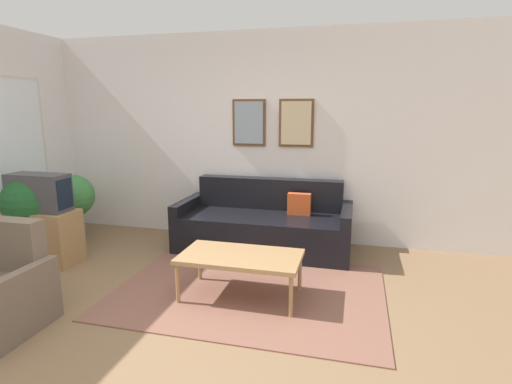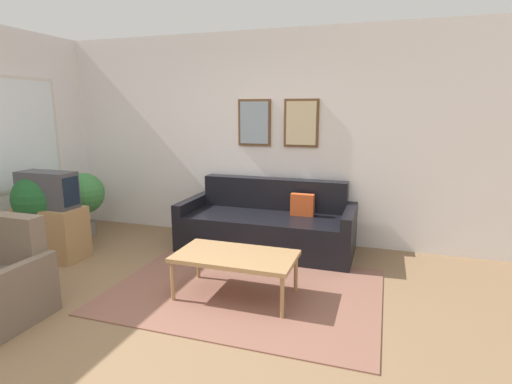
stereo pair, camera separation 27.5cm
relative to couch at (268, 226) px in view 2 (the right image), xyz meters
The scene contains 10 objects.
ground_plane 2.27m from the couch, 103.49° to the right, with size 16.00×16.00×0.00m, color #846647.
area_rug 1.25m from the couch, 83.93° to the right, with size 2.53×1.83×0.01m.
wall_back 1.26m from the couch, 137.77° to the left, with size 8.00×0.09×2.70m.
couch is the anchor object (origin of this frame).
coffee_table 1.36m from the couch, 86.26° to the right, with size 1.10×0.60×0.42m.
tv_stand 2.56m from the couch, 155.35° to the right, with size 0.78×0.40×0.61m.
tv 2.61m from the couch, 155.32° to the right, with size 0.68×0.28×0.42m.
potted_plant_tall 2.70m from the couch, 157.58° to the right, with size 0.65×0.65×1.02m.
potted_plant_by_window 2.60m from the couch, behind, with size 0.56×0.56×0.87m.
potted_plant_small 2.67m from the couch, 162.88° to the right, with size 0.38×0.38×0.65m.
Camera 2 is at (1.87, -2.40, 1.72)m, focal length 28.00 mm.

